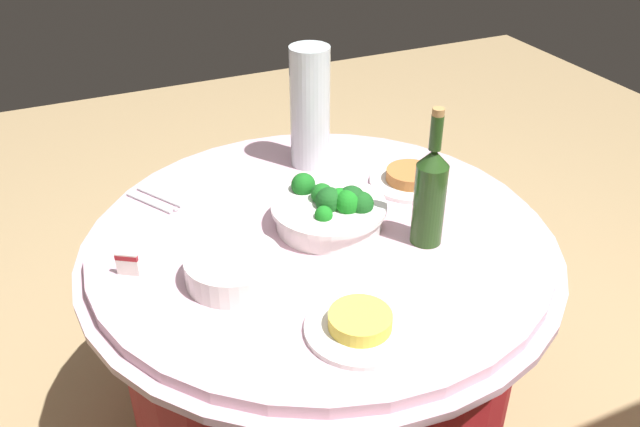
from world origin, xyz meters
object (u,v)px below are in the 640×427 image
Objects in this scene: broccoli_bowl at (331,210)px; plate_stack at (233,268)px; decorative_fruit_vase at (310,113)px; serving_tongs at (156,201)px; food_plate_peanuts at (410,179)px; wine_bottle at (430,193)px; food_plate_fried_egg at (360,325)px; label_placard_front at (127,263)px.

plate_stack is at bearing 20.86° from broccoli_bowl.
serving_tongs is (0.45, 0.04, -0.15)m from decorative_fruit_vase.
decorative_fruit_vase is at bearing -48.54° from food_plate_peanuts.
broccoli_bowl is 0.83× the size of wine_bottle.
wine_bottle is 2.10× the size of serving_tongs.
food_plate_peanuts is at bearing -130.06° from food_plate_fried_egg.
food_plate_fried_egg is at bearing 73.54° from broccoli_bowl.
decorative_fruit_vase reaches higher than wine_bottle.
broccoli_bowl is 0.30m from plate_stack.
decorative_fruit_vase is 1.55× the size of food_plate_peanuts.
serving_tongs is 0.31m from label_placard_front.
label_placard_front is at bearing -0.28° from broccoli_bowl.
broccoli_bowl reaches higher than label_placard_front.
wine_bottle is 0.38m from food_plate_fried_egg.
broccoli_bowl is at bearing -106.46° from food_plate_fried_egg.
food_plate_peanuts is (-0.65, 0.19, 0.01)m from serving_tongs.
label_placard_front is at bearing -13.03° from wine_bottle.
serving_tongs is at bearing -38.70° from wine_bottle.
decorative_fruit_vase reaches higher than serving_tongs.
label_placard_front is at bearing 66.77° from serving_tongs.
serving_tongs is 0.73× the size of food_plate_fried_egg.
label_placard_front is (0.21, -0.11, 0.00)m from plate_stack.
decorative_fruit_vase is at bearing -130.61° from plate_stack.
decorative_fruit_vase is (0.09, -0.47, 0.02)m from wine_bottle.
broccoli_bowl is 1.27× the size of food_plate_fried_egg.
broccoli_bowl is 1.27× the size of food_plate_peanuts.
broccoli_bowl is at bearing 19.07° from food_plate_peanuts.
label_placard_front is at bearing -28.06° from plate_stack.
wine_bottle is 6.11× the size of label_placard_front.
plate_stack reaches higher than serving_tongs.
plate_stack is 0.47m from wine_bottle.
wine_bottle is at bearing 174.53° from plate_stack.
serving_tongs is 0.73× the size of food_plate_peanuts.
broccoli_bowl reaches higher than food_plate_peanuts.
wine_bottle reaches higher than plate_stack.
food_plate_fried_egg reaches higher than serving_tongs.
decorative_fruit_vase is 0.48m from serving_tongs.
decorative_fruit_vase is 2.12× the size of serving_tongs.
decorative_fruit_vase reaches higher than plate_stack.
food_plate_fried_egg is (0.28, 0.22, -0.11)m from wine_bottle.
decorative_fruit_vase is 0.67m from label_placard_front.
broccoli_bowl is at bearing -40.61° from wine_bottle.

